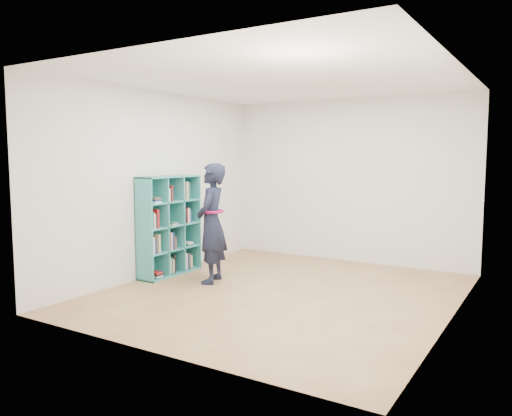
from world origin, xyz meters
The scene contains 9 objects.
floor centered at (0.00, 0.00, 0.00)m, with size 4.50×4.50×0.00m, color brown.
ceiling centered at (0.00, 0.00, 2.60)m, with size 4.50×4.50×0.00m, color white.
wall_left centered at (-2.00, 0.00, 1.30)m, with size 0.02×4.50×2.60m, color silver.
wall_right centered at (2.00, 0.00, 1.30)m, with size 0.02×4.50×2.60m, color silver.
wall_back centered at (0.00, 2.25, 1.30)m, with size 4.00×0.02×2.60m, color silver.
wall_front centered at (0.00, -2.25, 1.30)m, with size 4.00×0.02×2.60m, color silver.
bookshelf centered at (-1.86, 0.03, 0.68)m, with size 0.31×1.06×1.42m.
person centered at (-1.05, -0.02, 0.80)m, with size 0.55×0.68×1.60m.
smartphone centered at (-1.20, 0.01, 0.91)m, with size 0.04×0.09×0.13m.
Camera 1 is at (2.89, -5.34, 1.69)m, focal length 35.00 mm.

